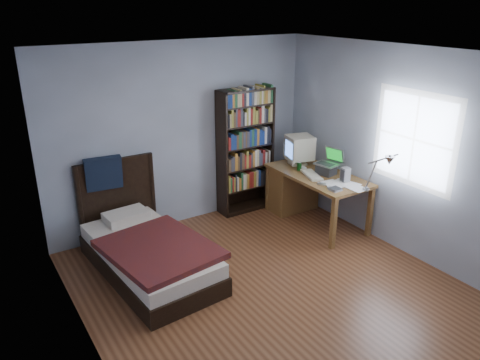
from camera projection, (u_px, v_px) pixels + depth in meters
The scene contains 14 objects.
room at pixel (278, 183), 4.68m from camera, with size 4.20×4.24×2.50m.
desk at pixel (298, 186), 6.85m from camera, with size 0.75×1.49×0.73m.
crt_monitor at pixel (299, 148), 6.71m from camera, with size 0.46×0.42×0.43m.
laptop at pixel (327, 167), 6.37m from camera, with size 0.35×0.34×0.36m.
desk_lamp at pixel (386, 164), 5.34m from camera, with size 0.23×0.51×0.60m.
keyboard at pixel (312, 175), 6.33m from camera, with size 0.17×0.42×0.03m, color beige.
speaker at pixel (345, 175), 6.10m from camera, with size 0.10×0.10×0.20m, color gray.
soda_can at pixel (299, 166), 6.53m from camera, with size 0.06×0.06×0.12m, color #0A3206.
mouse at pixel (303, 168), 6.60m from camera, with size 0.07×0.12×0.04m, color silver.
phone_silver at pixel (321, 184), 6.03m from camera, with size 0.05×0.11×0.02m, color #B0B1B5.
phone_grey at pixel (330, 188), 5.90m from camera, with size 0.05×0.10×0.02m, color gray.
external_drive at pixel (335, 189), 5.85m from camera, with size 0.13×0.13×0.03m, color gray.
bookshelf at pixel (245, 151), 6.77m from camera, with size 0.82×0.30×1.82m.
bed at pixel (146, 249), 5.42m from camera, with size 1.19×2.08×1.16m.
Camera 1 is at (-2.63, -3.47, 2.97)m, focal length 35.00 mm.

